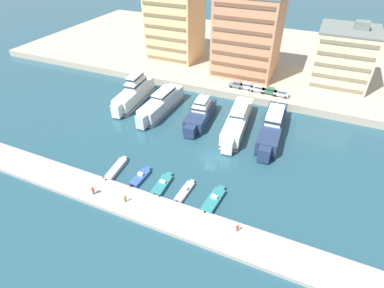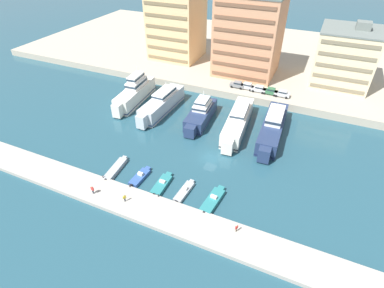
{
  "view_description": "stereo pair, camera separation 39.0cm",
  "coord_description": "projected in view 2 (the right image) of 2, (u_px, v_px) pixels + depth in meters",
  "views": [
    {
      "loc": [
        16.05,
        -46.47,
        40.02
      ],
      "look_at": [
        -4.25,
        -0.1,
        2.5
      ],
      "focal_mm": 28.0,
      "sensor_mm": 36.0,
      "label": 1
    },
    {
      "loc": [
        16.41,
        -46.31,
        40.02
      ],
      "look_at": [
        -4.25,
        -0.1,
        2.5
      ],
      "focal_mm": 28.0,
      "sensor_mm": 36.0,
      "label": 2
    }
  ],
  "objects": [
    {
      "name": "yacht_silver_left",
      "position": [
        162.0,
        104.0,
        77.67
      ],
      "size": [
        4.69,
        20.12,
        7.07
      ],
      "color": "silver",
      "rests_on": "ground"
    },
    {
      "name": "car_silver_mid_left",
      "position": [
        259.0,
        89.0,
        82.76
      ],
      "size": [
        4.15,
        2.01,
        1.8
      ],
      "color": "#B7BCC1",
      "rests_on": "quay_promenade"
    },
    {
      "name": "pier_dock",
      "position": [
        172.0,
        218.0,
        49.94
      ],
      "size": [
        120.0,
        6.31,
        0.79
      ],
      "primitive_type": "cube",
      "color": "#A8A399",
      "rests_on": "ground"
    },
    {
      "name": "yacht_navy_center",
      "position": [
        273.0,
        127.0,
        68.81
      ],
      "size": [
        5.38,
        22.31,
        7.09
      ],
      "color": "navy",
      "rests_on": "ground"
    },
    {
      "name": "motorboat_teal_center",
      "position": [
        213.0,
        200.0,
        52.99
      ],
      "size": [
        2.7,
        7.39,
        1.33
      ],
      "color": "teal",
      "rests_on": "ground"
    },
    {
      "name": "pedestrian_mid_deck",
      "position": [
        237.0,
        228.0,
        46.69
      ],
      "size": [
        0.37,
        0.54,
        1.54
      ],
      "color": "#7A6B56",
      "rests_on": "pier_dock"
    },
    {
      "name": "motorboat_teal_mid_left",
      "position": [
        162.0,
        184.0,
        56.29
      ],
      "size": [
        2.15,
        6.58,
        1.16
      ],
      "color": "teal",
      "rests_on": "ground"
    },
    {
      "name": "motorboat_grey_center_left",
      "position": [
        184.0,
        191.0,
        54.85
      ],
      "size": [
        1.9,
        6.44,
        1.22
      ],
      "color": "#9EA3A8",
      "rests_on": "ground"
    },
    {
      "name": "quay_promenade",
      "position": [
        273.0,
        57.0,
        107.73
      ],
      "size": [
        180.0,
        70.0,
        2.08
      ],
      "primitive_type": "cube",
      "color": "#ADA38E",
      "rests_on": "ground"
    },
    {
      "name": "ground_plane",
      "position": [
        211.0,
        158.0,
        63.18
      ],
      "size": [
        400.0,
        400.0,
        0.0
      ],
      "primitive_type": "plane",
      "color": "#234C5B"
    },
    {
      "name": "pedestrian_near_edge",
      "position": [
        92.0,
        189.0,
        53.24
      ],
      "size": [
        0.69,
        0.25,
        1.78
      ],
      "color": "#282D3D",
      "rests_on": "pier_dock"
    },
    {
      "name": "apartment_block_left",
      "position": [
        249.0,
        35.0,
        87.68
      ],
      "size": [
        18.11,
        16.14,
        24.81
      ],
      "color": "tan",
      "rests_on": "quay_promenade"
    },
    {
      "name": "yacht_ivory_center_left",
      "position": [
        238.0,
        121.0,
        70.98
      ],
      "size": [
        5.97,
        22.06,
        6.75
      ],
      "color": "silver",
      "rests_on": "ground"
    },
    {
      "name": "car_green_center_left",
      "position": [
        271.0,
        91.0,
        81.65
      ],
      "size": [
        4.15,
        2.02,
        1.8
      ],
      "color": "#2D6642",
      "rests_on": "quay_promenade"
    },
    {
      "name": "motorboat_blue_left",
      "position": [
        140.0,
        177.0,
        57.97
      ],
      "size": [
        2.06,
        6.03,
        1.28
      ],
      "color": "#33569E",
      "rests_on": "ground"
    },
    {
      "name": "apartment_block_mid_left",
      "position": [
        344.0,
        57.0,
        83.42
      ],
      "size": [
        15.34,
        15.48,
        17.48
      ],
      "color": "beige",
      "rests_on": "quay_promenade"
    },
    {
      "name": "car_silver_left",
      "position": [
        247.0,
        86.0,
        84.16
      ],
      "size": [
        4.2,
        2.12,
        1.8
      ],
      "color": "#B7BCC1",
      "rests_on": "quay_promenade"
    },
    {
      "name": "yacht_ivory_far_left",
      "position": [
        135.0,
        92.0,
        81.68
      ],
      "size": [
        5.4,
        19.73,
        9.11
      ],
      "color": "silver",
      "rests_on": "ground"
    },
    {
      "name": "bollard_west",
      "position": [
        103.0,
        176.0,
        56.97
      ],
      "size": [
        0.2,
        0.2,
        0.61
      ],
      "color": "#2D2D33",
      "rests_on": "pier_dock"
    },
    {
      "name": "bollard_east_mid",
      "position": [
        158.0,
        195.0,
        53.02
      ],
      "size": [
        0.2,
        0.2,
        0.61
      ],
      "color": "#2D2D33",
      "rests_on": "pier_dock"
    },
    {
      "name": "pedestrian_far_side",
      "position": [
        125.0,
        198.0,
        51.79
      ],
      "size": [
        0.4,
        0.53,
        1.55
      ],
      "color": "#282D3D",
      "rests_on": "pier_dock"
    },
    {
      "name": "apartment_block_far_left",
      "position": [
        176.0,
        21.0,
        98.25
      ],
      "size": [
        16.06,
        15.03,
        25.8
      ],
      "color": "#E0BC84",
      "rests_on": "quay_promenade"
    },
    {
      "name": "car_grey_far_left",
      "position": [
        237.0,
        84.0,
        84.97
      ],
      "size": [
        4.11,
        1.94,
        1.8
      ],
      "color": "slate",
      "rests_on": "quay_promenade"
    },
    {
      "name": "car_silver_center",
      "position": [
        282.0,
        93.0,
        80.49
      ],
      "size": [
        4.11,
        1.95,
        1.8
      ],
      "color": "#B7BCC1",
      "rests_on": "quay_promenade"
    },
    {
      "name": "bollard_west_mid",
      "position": [
        130.0,
        186.0,
        55.0
      ],
      "size": [
        0.2,
        0.2,
        0.61
      ],
      "color": "#2D2D33",
      "rests_on": "pier_dock"
    },
    {
      "name": "motorboat_grey_far_left",
      "position": [
        116.0,
        169.0,
        59.81
      ],
      "size": [
        2.27,
        7.72,
        0.88
      ],
      "color": "#9EA3A8",
      "rests_on": "ground"
    },
    {
      "name": "yacht_navy_mid_left",
      "position": [
        201.0,
        114.0,
        73.93
      ],
      "size": [
        5.58,
        16.7,
        7.31
      ],
      "color": "navy",
      "rests_on": "ground"
    }
  ]
}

